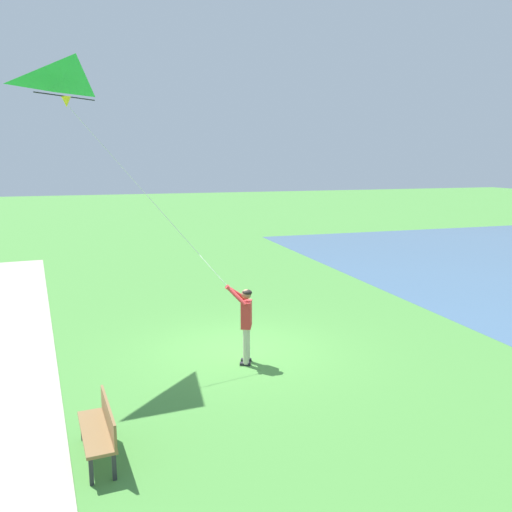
# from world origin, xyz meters

# --- Properties ---
(ground_plane) EXTENTS (120.00, 120.00, 0.00)m
(ground_plane) POSITION_xyz_m (0.00, 0.00, 0.00)
(ground_plane) COLOR #4C8E3D
(person_kite_flyer) EXTENTS (0.63, 0.49, 1.83)m
(person_kite_flyer) POSITION_xyz_m (0.09, 0.79, 1.05)
(person_kite_flyer) COLOR #232328
(person_kite_flyer) RESTS_ON ground
(flying_kite) EXTENTS (3.86, 1.98, 4.89)m
(flying_kite) POSITION_xyz_m (3.40, -0.43, 6.18)
(flying_kite) COLOR green
(park_bench_near_walkway) EXTENTS (0.57, 1.53, 0.88)m
(park_bench_near_walkway) POSITION_xyz_m (3.32, 3.84, 0.51)
(park_bench_near_walkway) COLOR olive
(park_bench_near_walkway) RESTS_ON ground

